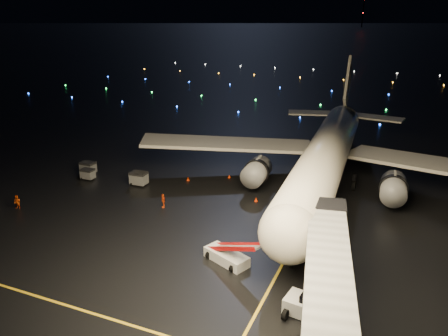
# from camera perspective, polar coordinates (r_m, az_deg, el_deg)

# --- Properties ---
(ground) EXTENTS (2000.00, 2000.00, 0.00)m
(ground) POSITION_cam_1_polar(r_m,az_deg,el_deg) (333.29, 19.78, 14.71)
(ground) COLOR black
(ground) RESTS_ON ground
(lane_centre) EXTENTS (0.25, 80.00, 0.02)m
(lane_centre) POSITION_cam_1_polar(r_m,az_deg,el_deg) (52.50, 11.31, -5.52)
(lane_centre) COLOR gold
(lane_centre) RESTS_ON ground
(lane_cross) EXTENTS (60.00, 0.25, 0.02)m
(lane_cross) POSITION_cam_1_polar(r_m,az_deg,el_deg) (40.17, -22.90, -15.27)
(lane_cross) COLOR gold
(lane_cross) RESTS_ON ground
(airliner) EXTENTS (55.52, 52.98, 15.11)m
(airliner) POSITION_cam_1_polar(r_m,az_deg,el_deg) (59.78, 13.79, 5.09)
(airliner) COLOR silver
(airliner) RESTS_ON ground
(pushback_tug) EXTENTS (4.20, 2.63, 1.87)m
(pushback_tug) POSITION_cam_1_polar(r_m,az_deg,el_deg) (35.45, 11.30, -17.19)
(pushback_tug) COLOR silver
(pushback_tug) RESTS_ON ground
(belt_loader) EXTENTS (6.73, 4.27, 3.18)m
(belt_loader) POSITION_cam_1_polar(r_m,az_deg,el_deg) (40.95, 0.34, -10.22)
(belt_loader) COLOR silver
(belt_loader) RESTS_ON ground
(crew_b) EXTENTS (0.89, 0.72, 1.72)m
(crew_b) POSITION_cam_1_polar(r_m,az_deg,el_deg) (57.19, -25.39, -4.05)
(crew_b) COLOR #FF5411
(crew_b) RESTS_ON ground
(crew_c) EXTENTS (1.01, 1.04, 1.75)m
(crew_c) POSITION_cam_1_polar(r_m,az_deg,el_deg) (52.57, -7.95, -4.24)
(crew_c) COLOR #FF5411
(crew_c) RESTS_ON ground
(safety_cone_0) EXTENTS (0.55, 0.55, 0.51)m
(safety_cone_0) POSITION_cam_1_polar(r_m,az_deg,el_deg) (54.10, 4.20, -4.11)
(safety_cone_0) COLOR #F02C00
(safety_cone_0) RESTS_ON ground
(safety_cone_1) EXTENTS (0.55, 0.55, 0.48)m
(safety_cone_1) POSITION_cam_1_polar(r_m,az_deg,el_deg) (61.49, 0.69, -1.08)
(safety_cone_1) COLOR #F02C00
(safety_cone_1) RESTS_ON ground
(safety_cone_2) EXTENTS (0.59, 0.59, 0.51)m
(safety_cone_2) POSITION_cam_1_polar(r_m,az_deg,el_deg) (60.74, -4.72, -1.41)
(safety_cone_2) COLOR #F02C00
(safety_cone_2) RESTS_ON ground
(safety_cone_3) EXTENTS (0.50, 0.50, 0.48)m
(safety_cone_3) POSITION_cam_1_polar(r_m,az_deg,el_deg) (76.82, -8.49, 2.96)
(safety_cone_3) COLOR #F02C00
(safety_cone_3) RESTS_ON ground
(radio_mast) EXTENTS (1.80, 1.80, 64.00)m
(radio_mast) POSITION_cam_1_polar(r_m,az_deg,el_deg) (776.19, 17.78, 19.46)
(radio_mast) COLOR black
(radio_mast) RESTS_ON ground
(taxiway_lights) EXTENTS (164.00, 92.00, 0.36)m
(taxiway_lights) POSITION_cam_1_polar(r_m,az_deg,el_deg) (141.14, 14.28, 10.12)
(taxiway_lights) COLOR black
(taxiway_lights) RESTS_ON ground
(baggage_cart_0) EXTENTS (2.22, 1.60, 1.84)m
(baggage_cart_0) POSITION_cam_1_polar(r_m,az_deg,el_deg) (59.85, -11.07, -1.36)
(baggage_cart_0) COLOR slate
(baggage_cart_0) RESTS_ON ground
(baggage_cart_1) EXTENTS (1.80, 1.28, 1.51)m
(baggage_cart_1) POSITION_cam_1_polar(r_m,az_deg,el_deg) (63.71, -17.37, -0.77)
(baggage_cart_1) COLOR slate
(baggage_cart_1) RESTS_ON ground
(baggage_cart_2) EXTENTS (2.05, 1.45, 1.73)m
(baggage_cart_2) POSITION_cam_1_polar(r_m,az_deg,el_deg) (65.99, -17.32, 0.03)
(baggage_cart_2) COLOR slate
(baggage_cart_2) RESTS_ON ground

